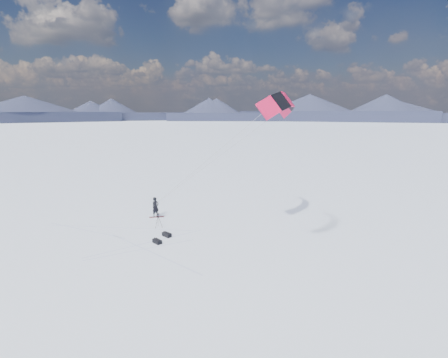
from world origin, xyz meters
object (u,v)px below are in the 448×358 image
Objects in this scene: snowkiter at (156,217)px; gear_bag_a at (167,235)px; gear_bag_b at (157,241)px; tripod at (158,218)px; snowboard at (157,217)px.

snowkiter reaches higher than gear_bag_a.
gear_bag_b is (4.54, -4.52, 0.16)m from snowkiter.
snowboard is at bearing 115.33° from tripod.
tripod reaches higher than snowboard.
tripod is 1.46× the size of gear_bag_a.
snowboard is at bearing 147.63° from gear_bag_b.
snowkiter is at bearing 148.20° from gear_bag_b.
tripod reaches higher than gear_bag_a.
snowboard is 1.59× the size of gear_bag_b.
snowboard is (0.11, -0.02, 0.02)m from snowkiter.
tripod reaches higher than gear_bag_b.
snowkiter is 1.43× the size of snowboard.
gear_bag_a reaches higher than snowboard.
snowboard is 1.56× the size of gear_bag_a.
gear_bag_a is 1.02× the size of gear_bag_b.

